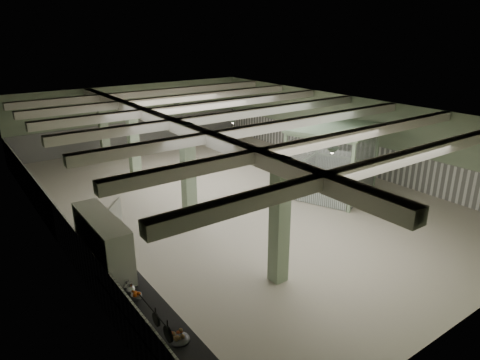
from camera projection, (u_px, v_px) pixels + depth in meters
floor at (230, 196)px, 18.05m from camera, size 20.00×20.00×0.00m
ceiling at (230, 111)px, 16.84m from camera, size 14.00×20.00×0.02m
wall_back at (134, 116)px, 25.09m from camera, size 14.00×0.02×3.60m
wall_front at (476, 255)px, 9.80m from camera, size 14.00×0.02×3.60m
wall_left at (49, 191)px, 13.60m from camera, size 0.02×20.00×3.60m
wall_right at (346, 132)px, 21.29m from camera, size 0.02×20.00×3.60m
wainscot_left at (55, 221)px, 13.97m from camera, size 0.05×19.90×1.50m
wainscot_right at (344, 152)px, 21.63m from camera, size 0.05×19.90×1.50m
wainscot_back at (135, 133)px, 25.42m from camera, size 13.90×0.05×1.50m
girder at (173, 125)px, 15.54m from camera, size 0.45×19.90×0.40m
beam_a at (392, 161)px, 11.16m from camera, size 13.90×0.35×0.32m
beam_b at (322, 142)px, 13.07m from camera, size 13.90×0.35×0.32m
beam_c at (270, 127)px, 14.99m from camera, size 13.90×0.35×0.32m
beam_d at (230, 116)px, 16.90m from camera, size 13.90×0.35×0.32m
beam_e at (198, 107)px, 18.81m from camera, size 13.90×0.35×0.32m
beam_f at (172, 99)px, 20.72m from camera, size 13.90×0.35×0.32m
beam_g at (150, 93)px, 22.63m from camera, size 13.90×0.35×0.32m
column_a at (280, 222)px, 11.49m from camera, size 0.42×0.42×3.60m
column_b at (188, 173)px, 15.31m from camera, size 0.42×0.42×3.60m
column_c at (134, 144)px, 19.13m from camera, size 0.42×0.42×3.60m
column_d at (103, 128)px, 22.19m from camera, size 0.42×0.42×3.60m
hook_rail at (153, 310)px, 7.81m from camera, size 0.02×1.20×0.02m
pendant_front at (332, 151)px, 13.47m from camera, size 0.44×0.44×0.22m
pendant_mid at (233, 121)px, 17.68m from camera, size 0.44×0.44×0.22m
pendant_back at (176, 104)px, 21.50m from camera, size 0.44×0.44×0.22m
prep_counter at (162, 344)px, 8.96m from camera, size 0.95×5.43×0.91m
pitcher_near at (127, 285)px, 9.98m from camera, size 0.21×0.24×0.29m
pitcher_far at (131, 289)px, 9.83m from camera, size 0.30×0.32×0.32m
veg_colander at (180, 337)px, 8.39m from camera, size 0.42×0.42×0.19m
orange_bowl at (136, 296)px, 9.74m from camera, size 0.27×0.27×0.09m
skillet_near at (168, 334)px, 7.53m from camera, size 0.04×0.31×0.31m
skillet_far at (156, 320)px, 7.91m from camera, size 0.04×0.27×0.27m
walkin_cooler at (105, 256)px, 10.95m from camera, size 1.14×2.64×2.42m
guard_booth at (333, 149)px, 17.85m from camera, size 4.47×4.17×2.90m
filing_cabinet at (365, 174)px, 19.06m from camera, size 0.49×0.60×1.13m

